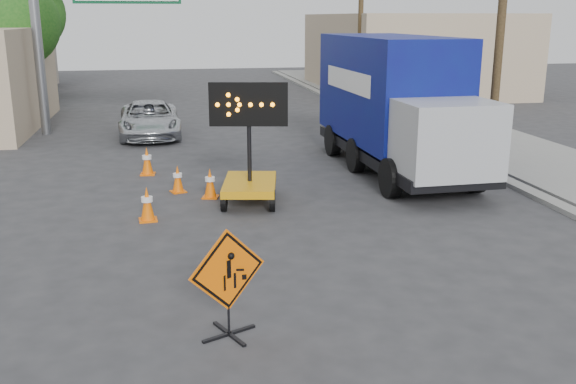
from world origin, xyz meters
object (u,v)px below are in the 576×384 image
object	(u,v)px
pickup_truck	(150,119)
box_truck	(395,111)
arrow_board	(250,177)
construction_sign	(228,280)

from	to	relation	value
pickup_truck	box_truck	size ratio (longest dim) A/B	0.58
arrow_board	construction_sign	bearing A→B (deg)	-89.25
pickup_truck	box_truck	world-z (taller)	box_truck
box_truck	construction_sign	bearing A→B (deg)	-123.39
arrow_board	box_truck	world-z (taller)	box_truck
construction_sign	pickup_truck	distance (m)	16.49
box_truck	arrow_board	bearing A→B (deg)	-151.76
construction_sign	box_truck	world-z (taller)	box_truck
arrow_board	box_truck	xyz separation A→B (m)	(4.64, 2.63, 1.10)
construction_sign	arrow_board	distance (m)	6.81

